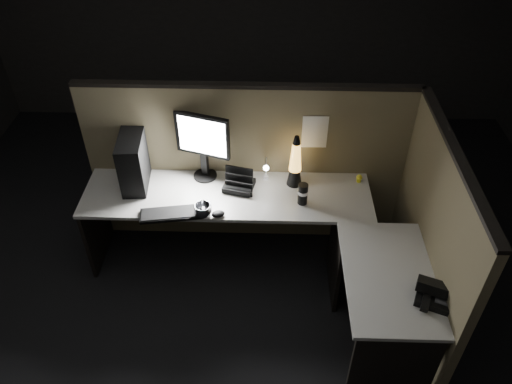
{
  "coord_description": "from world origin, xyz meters",
  "views": [
    {
      "loc": [
        0.17,
        -2.43,
        3.3
      ],
      "look_at": [
        0.09,
        0.35,
        0.97
      ],
      "focal_mm": 35.0,
      "sensor_mm": 36.0,
      "label": 1
    }
  ],
  "objects_px": {
    "keyboard": "(172,214)",
    "desk_phone": "(434,294)",
    "lava_lamp": "(295,165)",
    "pc_tower": "(134,161)",
    "monitor": "(203,140)"
  },
  "relations": [
    {
      "from": "pc_tower",
      "to": "lava_lamp",
      "type": "xyz_separation_m",
      "value": [
        1.28,
        0.03,
        -0.03
      ]
    },
    {
      "from": "lava_lamp",
      "to": "desk_phone",
      "type": "height_order",
      "value": "lava_lamp"
    },
    {
      "from": "pc_tower",
      "to": "keyboard",
      "type": "xyz_separation_m",
      "value": [
        0.34,
        -0.38,
        -0.21
      ]
    },
    {
      "from": "monitor",
      "to": "keyboard",
      "type": "distance_m",
      "value": 0.63
    },
    {
      "from": "lava_lamp",
      "to": "desk_phone",
      "type": "bearing_deg",
      "value": -53.43
    },
    {
      "from": "pc_tower",
      "to": "desk_phone",
      "type": "height_order",
      "value": "pc_tower"
    },
    {
      "from": "keyboard",
      "to": "desk_phone",
      "type": "relative_size",
      "value": 1.74
    },
    {
      "from": "pc_tower",
      "to": "keyboard",
      "type": "bearing_deg",
      "value": -52.84
    },
    {
      "from": "desk_phone",
      "to": "lava_lamp",
      "type": "bearing_deg",
      "value": 148.37
    },
    {
      "from": "pc_tower",
      "to": "monitor",
      "type": "xyz_separation_m",
      "value": [
        0.54,
        0.11,
        0.13
      ]
    },
    {
      "from": "desk_phone",
      "to": "keyboard",
      "type": "bearing_deg",
      "value": 179.45
    },
    {
      "from": "pc_tower",
      "to": "keyboard",
      "type": "height_order",
      "value": "pc_tower"
    },
    {
      "from": "monitor",
      "to": "lava_lamp",
      "type": "distance_m",
      "value": 0.76
    },
    {
      "from": "lava_lamp",
      "to": "desk_phone",
      "type": "xyz_separation_m",
      "value": [
        0.85,
        -1.14,
        -0.14
      ]
    },
    {
      "from": "pc_tower",
      "to": "lava_lamp",
      "type": "height_order",
      "value": "lava_lamp"
    }
  ]
}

